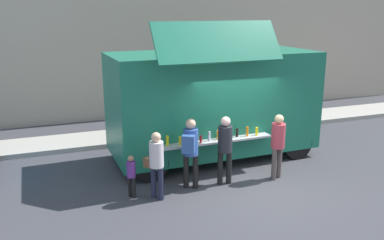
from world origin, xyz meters
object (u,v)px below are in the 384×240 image
at_px(food_truck_main, 214,101).
at_px(trash_bin, 294,111).
at_px(customer_front_ordering, 225,144).
at_px(child_near_queue, 131,173).
at_px(customer_extra_browsing, 278,141).
at_px(customer_rear_waiting, 156,160).
at_px(customer_mid_with_backpack, 190,147).

xyz_separation_m(food_truck_main, trash_bin, (4.36, 2.32, -1.20)).
height_order(customer_front_ordering, child_near_queue, customer_front_ordering).
relative_size(food_truck_main, customer_extra_browsing, 3.45).
distance_m(customer_front_ordering, customer_rear_waiting, 1.83).
bearing_deg(trash_bin, customer_mid_with_backpack, -143.94).
relative_size(customer_rear_waiting, customer_extra_browsing, 0.94).
distance_m(customer_rear_waiting, child_near_queue, 0.68).
relative_size(customer_front_ordering, child_near_queue, 1.70).
xyz_separation_m(customer_front_ordering, child_near_queue, (-2.33, 0.06, -0.43)).
distance_m(trash_bin, customer_rear_waiting, 8.03).
distance_m(customer_extra_browsing, child_near_queue, 3.76).
height_order(food_truck_main, customer_mid_with_backpack, food_truck_main).
relative_size(food_truck_main, trash_bin, 6.12).
bearing_deg(customer_rear_waiting, child_near_queue, 118.73).
bearing_deg(customer_mid_with_backpack, food_truck_main, -5.22).
distance_m(customer_front_ordering, child_near_queue, 2.37).
relative_size(trash_bin, child_near_queue, 0.94).
bearing_deg(food_truck_main, customer_front_ordering, -106.30).
distance_m(trash_bin, customer_extra_browsing, 5.62).
xyz_separation_m(food_truck_main, customer_front_ordering, (-0.51, -1.90, -0.64)).
relative_size(customer_mid_with_backpack, child_near_queue, 1.71).
bearing_deg(customer_extra_browsing, customer_mid_with_backpack, 61.13).
xyz_separation_m(customer_front_ordering, customer_mid_with_backpack, (-0.90, 0.03, 0.03)).
bearing_deg(customer_extra_browsing, customer_rear_waiting, 66.64).
distance_m(trash_bin, customer_mid_with_backpack, 7.16).
bearing_deg(child_near_queue, trash_bin, -3.27).
relative_size(customer_front_ordering, customer_rear_waiting, 1.09).
height_order(trash_bin, customer_extra_browsing, customer_extra_browsing).
height_order(trash_bin, customer_front_ordering, customer_front_ordering).
bearing_deg(trash_bin, food_truck_main, -151.97).
distance_m(food_truck_main, trash_bin, 5.08).
xyz_separation_m(trash_bin, customer_rear_waiting, (-6.68, -4.43, 0.47)).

